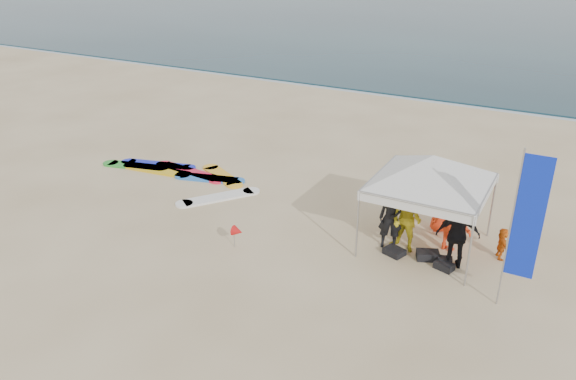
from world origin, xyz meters
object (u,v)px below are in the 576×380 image
at_px(person_orange_a, 452,221).
at_px(canopy_tent, 434,156).
at_px(person_seated, 502,243).
at_px(surfboard_spread, 183,174).
at_px(person_black_b, 458,235).
at_px(feather_flag, 527,220).
at_px(person_black_a, 391,217).
at_px(person_yellow, 406,220).
at_px(marker_pennant, 238,231).
at_px(person_orange_b, 446,199).

height_order(person_orange_a, canopy_tent, canopy_tent).
xyz_separation_m(person_orange_a, person_seated, (1.28, 0.17, -0.41)).
distance_m(person_orange_a, surfboard_spread, 9.35).
bearing_deg(person_black_b, surfboard_spread, -25.71).
relative_size(person_black_b, feather_flag, 0.48).
relative_size(person_black_b, person_seated, 2.11).
bearing_deg(person_black_a, person_seated, -1.87).
distance_m(canopy_tent, surfboard_spread, 9.08).
bearing_deg(person_orange_a, person_black_b, 123.30).
height_order(person_orange_a, feather_flag, feather_flag).
xyz_separation_m(person_black_b, feather_flag, (1.51, -1.13, 1.30)).
bearing_deg(person_yellow, person_orange_a, 42.88).
distance_m(feather_flag, marker_pennant, 6.97).
xyz_separation_m(person_black_a, person_seated, (2.69, 0.81, -0.44)).
bearing_deg(person_orange_a, feather_flag, 144.28).
distance_m(person_black_a, person_seated, 2.85).
height_order(person_seated, surfboard_spread, person_seated).
distance_m(person_black_a, surfboard_spread, 8.02).
relative_size(person_yellow, surfboard_spread, 0.29).
height_order(person_black_a, person_yellow, person_yellow).
bearing_deg(person_black_b, marker_pennant, 1.89).
relative_size(person_yellow, person_orange_a, 1.05).
height_order(person_black_b, person_seated, person_black_b).
relative_size(person_yellow, feather_flag, 0.47).
height_order(person_yellow, marker_pennant, person_yellow).
xyz_separation_m(canopy_tent, marker_pennant, (-4.27, -2.47, -2.07)).
bearing_deg(canopy_tent, marker_pennant, -149.93).
distance_m(person_orange_b, canopy_tent, 1.96).
relative_size(person_black_b, canopy_tent, 0.46).
xyz_separation_m(canopy_tent, surfboard_spread, (-8.68, 0.76, -2.53)).
height_order(person_black_b, feather_flag, feather_flag).
distance_m(person_black_a, person_orange_a, 1.55).
relative_size(person_black_a, person_yellow, 0.99).
distance_m(person_black_a, canopy_tent, 1.94).
height_order(person_yellow, person_orange_a, person_yellow).
bearing_deg(person_black_b, person_orange_b, -84.39).
bearing_deg(person_yellow, feather_flag, -12.29).
height_order(feather_flag, marker_pennant, feather_flag).
bearing_deg(person_black_b, canopy_tent, -51.62).
bearing_deg(canopy_tent, person_orange_a, 14.01).
bearing_deg(person_yellow, canopy_tent, 59.95).
xyz_separation_m(person_yellow, person_black_b, (1.35, -0.20, 0.02)).
bearing_deg(surfboard_spread, person_orange_a, -3.73).
bearing_deg(feather_flag, marker_pennant, -174.04).
bearing_deg(person_orange_b, person_yellow, 45.14).
bearing_deg(surfboard_spread, person_orange_b, 2.25).
distance_m(person_orange_b, person_seated, 1.93).
bearing_deg(person_orange_b, person_orange_a, 89.76).
xyz_separation_m(person_yellow, feather_flag, (2.86, -1.33, 1.32)).
relative_size(person_seated, canopy_tent, 0.22).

